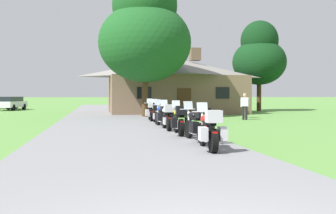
{
  "coord_description": "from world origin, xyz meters",
  "views": [
    {
      "loc": [
        -1.0,
        -3.52,
        1.58
      ],
      "look_at": [
        2.35,
        14.79,
        1.0
      ],
      "focal_mm": 41.75,
      "sensor_mm": 36.0,
      "label": 1
    }
  ],
  "objects": [
    {
      "name": "motorcycle_black_farthest_in_row",
      "position": [
        2.14,
        19.24,
        0.61
      ],
      "size": [
        0.76,
        2.08,
        1.3
      ],
      "rotation": [
        0.0,
        0.0,
        -0.05
      ],
      "color": "black",
      "rests_on": "asphalt_driveway"
    },
    {
      "name": "motorcycle_yellow_third_in_row",
      "position": [
        2.08,
        10.9,
        0.61
      ],
      "size": [
        0.8,
        2.08,
        1.3
      ],
      "rotation": [
        0.0,
        0.0,
        -0.07
      ],
      "color": "black",
      "rests_on": "asphalt_driveway"
    },
    {
      "name": "bystander_tan_shirt_beside_signpost",
      "position": [
        8.99,
        21.89,
        0.93
      ],
      "size": [
        0.25,
        0.55,
        1.67
      ],
      "rotation": [
        0.0,
        0.0,
        4.64
      ],
      "color": "#75664C",
      "rests_on": "ground"
    },
    {
      "name": "tree_by_lodge_front",
      "position": [
        2.35,
        23.82,
        6.01
      ],
      "size": [
        6.5,
        6.5,
        10.27
      ],
      "color": "#422D19",
      "rests_on": "ground"
    },
    {
      "name": "motorcycle_white_sixth_in_row",
      "position": [
        2.11,
        17.09,
        0.62
      ],
      "size": [
        0.66,
        2.08,
        1.3
      ],
      "rotation": [
        0.0,
        0.0,
        -0.06
      ],
      "color": "black",
      "rests_on": "asphalt_driveway"
    },
    {
      "name": "ground_plane",
      "position": [
        0.0,
        20.0,
        0.0
      ],
      "size": [
        500.0,
        500.0,
        0.0
      ],
      "primitive_type": "plane",
      "color": "#56893D"
    },
    {
      "name": "asphalt_driveway",
      "position": [
        0.0,
        18.0,
        0.03
      ],
      "size": [
        6.4,
        80.0,
        0.06
      ],
      "primitive_type": "cube",
      "color": "slate",
      "rests_on": "ground"
    },
    {
      "name": "motorcycle_black_second_in_row",
      "position": [
        2.24,
        8.82,
        0.61
      ],
      "size": [
        0.8,
        2.08,
        1.3
      ],
      "rotation": [
        0.0,
        0.0,
        0.07
      ],
      "color": "black",
      "rests_on": "asphalt_driveway"
    },
    {
      "name": "stone_lodge",
      "position": [
        5.7,
        30.57,
        2.51
      ],
      "size": [
        11.82,
        9.44,
        5.77
      ],
      "color": "brown",
      "rests_on": "ground"
    },
    {
      "name": "bystander_white_shirt_near_lodge",
      "position": [
        8.24,
        19.91,
        0.95
      ],
      "size": [
        0.54,
        0.29,
        1.69
      ],
      "rotation": [
        0.0,
        0.0,
        2.93
      ],
      "color": "black",
      "rests_on": "ground"
    },
    {
      "name": "motorcycle_red_nearest_to_camera",
      "position": [
        2.03,
        6.74,
        0.61
      ],
      "size": [
        0.8,
        2.08,
        1.3
      ],
      "rotation": [
        0.0,
        0.0,
        -0.07
      ],
      "color": "black",
      "rests_on": "asphalt_driveway"
    },
    {
      "name": "tree_right_of_lodge",
      "position": [
        14.75,
        32.71,
        5.42
      ],
      "size": [
        5.24,
        5.24,
        8.87
      ],
      "color": "#422D19",
      "rests_on": "ground"
    },
    {
      "name": "motorcycle_blue_fifth_in_row",
      "position": [
        2.09,
        14.85,
        0.61
      ],
      "size": [
        0.8,
        2.08,
        1.3
      ],
      "rotation": [
        0.0,
        0.0,
        0.07
      ],
      "color": "black",
      "rests_on": "asphalt_driveway"
    },
    {
      "name": "parked_white_suv_far_left",
      "position": [
        -9.79,
        39.01,
        0.78
      ],
      "size": [
        2.67,
        4.86,
        1.4
      ],
      "rotation": [
        0.0,
        0.0,
        -0.19
      ],
      "color": "silver",
      "rests_on": "ground"
    },
    {
      "name": "motorcycle_white_fourth_in_row",
      "position": [
        2.0,
        13.12,
        0.62
      ],
      "size": [
        0.66,
        2.08,
        1.3
      ],
      "rotation": [
        0.0,
        0.0,
        -0.03
      ],
      "color": "black",
      "rests_on": "asphalt_driveway"
    },
    {
      "name": "parked_black_sedan_far_left",
      "position": [
        -11.66,
        43.4,
        0.64
      ],
      "size": [
        4.32,
        2.13,
        1.2
      ],
      "rotation": [
        0.0,
        0.0,
        1.5
      ],
      "color": "black",
      "rests_on": "ground"
    }
  ]
}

